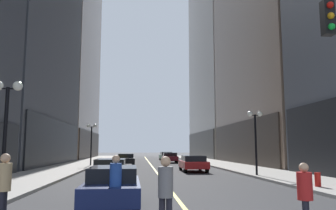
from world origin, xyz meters
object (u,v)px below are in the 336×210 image
(street_lamp_left_far, at_px, (91,135))
(street_lamp_right_mid, at_px, (255,128))
(car_navy, at_px, (113,186))
(pedestrian_in_red_jacket, at_px, (305,193))
(pedestrian_in_tan_trench, at_px, (4,184))
(car_black, at_px, (126,159))
(car_yellow, at_px, (110,170))
(fire_hydrant_right, at_px, (318,181))
(pedestrian_in_blue_hoodie, at_px, (116,181))
(car_red, at_px, (193,163))
(car_maroon, at_px, (170,157))
(car_green, at_px, (166,156))
(street_lamp_left_near, at_px, (6,112))
(pedestrian_in_grey_suit, at_px, (166,189))

(street_lamp_left_far, height_order, street_lamp_right_mid, same)
(car_navy, distance_m, street_lamp_right_mid, 14.00)
(pedestrian_in_red_jacket, bearing_deg, pedestrian_in_tan_trench, 168.56)
(car_black, xyz_separation_m, street_lamp_right_mid, (9.22, -14.86, 2.54))
(car_yellow, xyz_separation_m, fire_hydrant_right, (9.99, -4.16, -0.32))
(car_navy, distance_m, pedestrian_in_blue_hoodie, 1.63)
(car_yellow, xyz_separation_m, car_red, (6.12, 8.10, 0.00))
(car_navy, distance_m, car_maroon, 32.91)
(pedestrian_in_red_jacket, bearing_deg, car_green, 89.20)
(car_maroon, distance_m, street_lamp_left_near, 32.49)
(car_navy, height_order, car_green, same)
(car_black, height_order, pedestrian_in_red_jacket, pedestrian_in_red_jacket)
(car_navy, relative_size, street_lamp_left_near, 0.96)
(pedestrian_in_grey_suit, distance_m, pedestrian_in_red_jacket, 3.15)
(fire_hydrant_right, bearing_deg, street_lamp_left_near, -169.43)
(car_red, xyz_separation_m, street_lamp_left_near, (-9.43, -14.75, 2.54))
(pedestrian_in_grey_suit, xyz_separation_m, street_lamp_right_mid, (7.30, 14.38, 2.23))
(car_navy, height_order, pedestrian_in_tan_trench, pedestrian_in_tan_trench)
(car_yellow, relative_size, street_lamp_right_mid, 1.01)
(car_red, relative_size, fire_hydrant_right, 5.56)
(car_navy, distance_m, pedestrian_in_red_jacket, 6.04)
(pedestrian_in_tan_trench, bearing_deg, car_red, 67.07)
(car_black, height_order, street_lamp_right_mid, street_lamp_right_mid)
(pedestrian_in_red_jacket, relative_size, fire_hydrant_right, 2.01)
(car_green, bearing_deg, car_red, -89.61)
(pedestrian_in_red_jacket, height_order, pedestrian_in_tan_trench, pedestrian_in_tan_trench)
(car_maroon, distance_m, street_lamp_left_far, 12.50)
(car_navy, relative_size, pedestrian_in_tan_trench, 2.36)
(car_yellow, xyz_separation_m, street_lamp_left_far, (-3.31, 16.25, 2.54))
(car_navy, relative_size, fire_hydrant_right, 5.34)
(car_red, relative_size, car_black, 1.07)
(car_black, distance_m, pedestrian_in_blue_hoodie, 27.10)
(pedestrian_in_grey_suit, bearing_deg, pedestrian_in_tan_trench, 162.37)
(street_lamp_right_mid, bearing_deg, car_green, 96.69)
(pedestrian_in_grey_suit, xyz_separation_m, street_lamp_left_far, (-5.50, 28.06, 2.23))
(street_lamp_left_far, bearing_deg, street_lamp_left_near, -90.00)
(car_red, xyz_separation_m, pedestrian_in_tan_trench, (-7.89, -18.66, 0.34))
(car_maroon, distance_m, car_green, 8.25)
(car_navy, height_order, pedestrian_in_red_jacket, pedestrian_in_red_jacket)
(street_lamp_left_far, bearing_deg, fire_hydrant_right, -56.91)
(car_black, height_order, street_lamp_left_far, street_lamp_left_far)
(car_black, distance_m, car_maroon, 8.92)
(fire_hydrant_right, bearing_deg, pedestrian_in_tan_trench, -151.47)
(car_yellow, xyz_separation_m, street_lamp_left_near, (-3.31, -6.64, 2.54))
(pedestrian_in_red_jacket, relative_size, pedestrian_in_blue_hoodie, 0.92)
(car_green, bearing_deg, pedestrian_in_blue_hoodie, -96.75)
(car_red, height_order, pedestrian_in_blue_hoodie, pedestrian_in_blue_hoodie)
(pedestrian_in_blue_hoodie, distance_m, street_lamp_left_near, 5.67)
(car_maroon, xyz_separation_m, pedestrian_in_tan_trench, (-7.54, -35.00, 0.34))
(pedestrian_in_blue_hoodie, bearing_deg, car_navy, 96.86)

